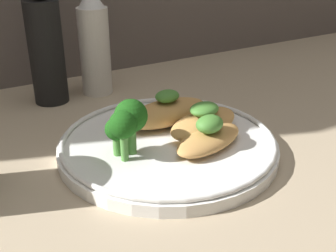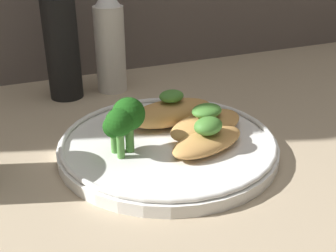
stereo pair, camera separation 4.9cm
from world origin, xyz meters
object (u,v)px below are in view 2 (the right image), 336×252
at_px(broccoli_bunch, 123,120).
at_px(sauce_bottle, 111,43).
at_px(plate, 168,144).
at_px(pepper_grinder, 62,45).

xyz_separation_m(broccoli_bunch, sauce_bottle, (0.06, 0.24, 0.02)).
distance_m(plate, sauce_bottle, 0.24).
xyz_separation_m(sauce_bottle, pepper_grinder, (-0.08, 0.00, 0.00)).
bearing_deg(broccoli_bunch, pepper_grinder, 94.49).
relative_size(sauce_bottle, pepper_grinder, 0.89).
relative_size(broccoli_bunch, sauce_bottle, 0.39).
relative_size(plate, pepper_grinder, 1.41).
distance_m(plate, pepper_grinder, 0.25).
height_order(broccoli_bunch, pepper_grinder, pepper_grinder).
bearing_deg(sauce_bottle, pepper_grinder, 180.00).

